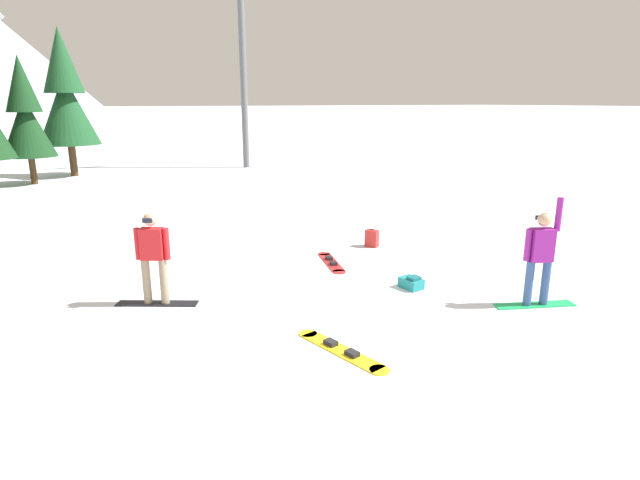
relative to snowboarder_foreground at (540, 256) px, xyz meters
The scene contains 10 objects.
ground_plane 4.00m from the snowboarder_foreground, 166.68° to the left, with size 800.00×800.00×0.00m, color silver.
snowboarder_foreground is the anchor object (origin of this frame).
snowboarder_midground 6.96m from the snowboarder_foreground, 151.66° to the left, with size 1.44×0.96×1.73m.
loose_snowboard_far_spare 4.60m from the snowboarder_foreground, 117.11° to the left, with size 0.71×1.71×0.09m.
loose_snowboard_near_left 4.16m from the snowboarder_foreground, behind, with size 0.71×1.86×0.09m.
backpack_red 4.83m from the snowboarder_foreground, 95.32° to the left, with size 0.36×0.38×0.47m.
backpack_teal 2.45m from the snowboarder_foreground, 128.95° to the left, with size 0.38×0.54×0.27m.
pine_tree_slender 23.79m from the snowboarder_foreground, 105.78° to the left, with size 2.86×2.86×7.04m.
pine_tree_broad 22.31m from the snowboarder_foreground, 111.65° to the left, with size 2.24×2.24×5.57m.
ski_lift_tower 22.76m from the snowboarder_foreground, 83.69° to the left, with size 3.42×0.36×10.52m.
Camera 1 is at (-3.85, -6.92, 3.63)m, focal length 29.11 mm.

